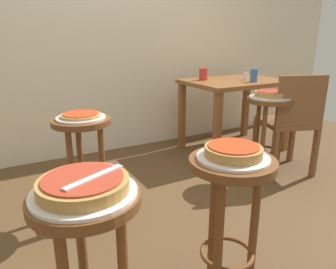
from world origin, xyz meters
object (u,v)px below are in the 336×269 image
Objects in this scene: stool_rear at (83,147)px; cup_near_edge at (254,75)px; pizza_middle at (233,151)px; pizza_foreground at (83,184)px; serving_plate_leftside at (270,97)px; pizza_leftside at (270,94)px; stool_foreground at (89,244)px; wooden_chair at (291,121)px; dining_table at (235,92)px; serving_plate_rear at (81,118)px; stool_middle at (230,200)px; serving_plate_middle at (233,158)px; serving_plate_foreground at (84,193)px; cup_far_edge at (203,74)px; pizza_server_knife at (94,177)px; condiment_shaker at (245,76)px; pizza_rear at (81,115)px; stool_leftside at (268,120)px.

stool_rear is 1.81m from cup_near_edge.
pizza_middle reaches higher than stool_rear.
pizza_foreground reaches higher than serving_plate_leftside.
stool_foreground is at bearing -152.74° from pizza_leftside.
stool_foreground is 0.78× the size of wooden_chair.
serving_plate_leftside is 0.69m from dining_table.
pizza_middle reaches higher than serving_plate_rear.
serving_plate_leftside reaches higher than stool_middle.
stool_foreground is 0.22m from pizza_foreground.
serving_plate_middle is 1.01× the size of serving_plate_rear.
cup_far_edge is at bearing 45.91° from serving_plate_foreground.
cup_near_edge is (1.38, 1.34, 0.30)m from stool_middle.
serving_plate_middle is 0.57m from pizza_server_knife.
condiment_shaker reaches higher than pizza_server_knife.
pizza_rear reaches higher than serving_plate_foreground.
stool_foreground is 0.63m from serving_plate_middle.
serving_plate_foreground is 0.60m from serving_plate_middle.
serving_plate_rear reaches higher than stool_rear.
serving_plate_middle is 1.24× the size of pizza_rear.
stool_leftside is (1.12, 0.88, -0.19)m from serving_plate_middle.
pizza_foreground is 2.11m from wooden_chair.
cup_near_edge is at bearing 44.20° from serving_plate_middle.
pizza_server_knife is at bearing -102.04° from serving_plate_rear.
cup_near_edge is 2.38m from pizza_server_knife.
pizza_server_knife is (-0.21, -0.98, 0.06)m from serving_plate_rear.
pizza_foreground is 0.42× the size of stool_middle.
dining_table reaches higher than stool_leftside.
pizza_server_knife reaches higher than dining_table.
pizza_server_knife reaches higher than serving_plate_foreground.
serving_plate_foreground is 2.40m from cup_near_edge.
pizza_foreground is 2.40m from cup_near_edge.
pizza_server_knife reaches higher than serving_plate_rear.
stool_foreground is at bearing -152.74° from stool_leftside.
pizza_leftside reaches higher than stool_leftside.
cup_far_edge is 0.14× the size of wooden_chair.
serving_plate_foreground is 1.00m from stool_rear.
serving_plate_rear is (0.24, 0.96, 0.19)m from stool_foreground.
serving_plate_leftside is at bearing -2.74° from stool_rear.
pizza_server_knife is at bearing -151.79° from stool_leftside.
stool_foreground and stool_rear have the same top height.
cup_near_edge reaches higher than serving_plate_rear.
stool_leftside is at bearing -107.39° from dining_table.
cup_near_edge reaches higher than pizza_rear.
stool_foreground is at bearing -103.98° from pizza_rear.
serving_plate_foreground is 0.03m from pizza_foreground.
pizza_server_knife is at bearing -102.04° from stool_rear.
serving_plate_foreground is 0.50× the size of stool_leftside.
cup_far_edge is at bearing 95.40° from serving_plate_leftside.
pizza_rear is 0.24× the size of dining_table.
pizza_rear is (-0.36, 0.95, 0.20)m from stool_middle.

